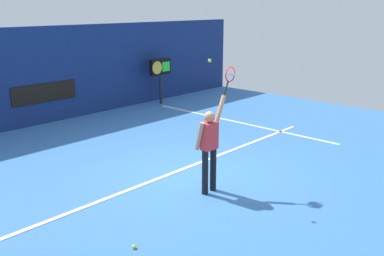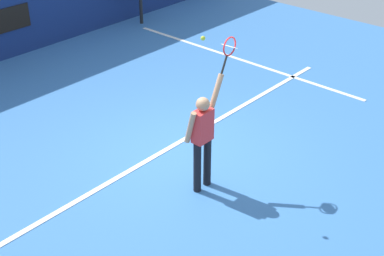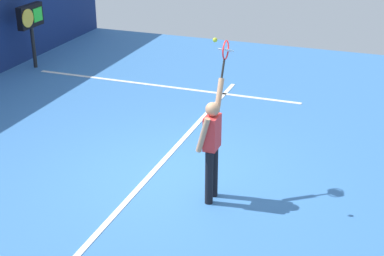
% 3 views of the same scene
% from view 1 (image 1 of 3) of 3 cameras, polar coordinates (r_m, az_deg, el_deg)
% --- Properties ---
extents(ground_plane, '(18.00, 18.00, 0.00)m').
position_cam_1_polar(ground_plane, '(9.91, 0.28, -5.98)').
color(ground_plane, '#3870B2').
extents(back_wall, '(18.00, 0.20, 3.05)m').
position_cam_1_polar(back_wall, '(14.61, -19.12, 6.47)').
color(back_wall, navy).
rests_on(back_wall, ground_plane).
extents(sponsor_banner_center, '(2.20, 0.03, 0.60)m').
position_cam_1_polar(sponsor_banner_center, '(14.59, -18.70, 4.40)').
color(sponsor_banner_center, black).
extents(court_baseline, '(10.00, 0.10, 0.01)m').
position_cam_1_polar(court_baseline, '(10.14, -1.25, -5.42)').
color(court_baseline, white).
rests_on(court_baseline, ground_plane).
extents(court_sideline, '(0.10, 7.00, 0.01)m').
position_cam_1_polar(court_sideline, '(14.24, 5.90, 0.78)').
color(court_sideline, white).
rests_on(court_sideline, ground_plane).
extents(tennis_player, '(0.72, 0.31, 1.96)m').
position_cam_1_polar(tennis_player, '(8.64, 2.28, -2.20)').
color(tennis_player, black).
rests_on(tennis_player, ground_plane).
extents(tennis_racket, '(0.42, 0.27, 0.62)m').
position_cam_1_polar(tennis_racket, '(8.79, 4.96, 6.81)').
color(tennis_racket, black).
extents(tennis_ball, '(0.07, 0.07, 0.07)m').
position_cam_1_polar(tennis_ball, '(8.19, 2.34, 8.80)').
color(tennis_ball, '#CCE033').
extents(scoreboard_clock, '(0.96, 0.20, 1.72)m').
position_cam_1_polar(scoreboard_clock, '(16.69, -4.17, 7.71)').
color(scoreboard_clock, black).
rests_on(scoreboard_clock, ground_plane).
extents(spare_ball, '(0.07, 0.07, 0.07)m').
position_cam_1_polar(spare_ball, '(7.12, -7.58, -15.12)').
color(spare_ball, '#CCE033').
rests_on(spare_ball, ground_plane).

